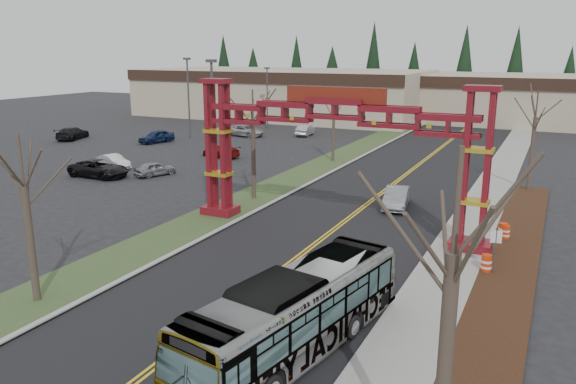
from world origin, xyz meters
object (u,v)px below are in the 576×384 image
Objects in this scene: bare_tree_right_near at (453,256)px; street_sign at (496,243)px; bare_tree_median_far at (334,109)px; parked_car_near_a at (155,169)px; bare_tree_median_near at (24,187)px; parked_car_far_a at (305,130)px; gateway_arch at (334,133)px; bare_tree_median_mid at (253,120)px; parked_car_near_b at (114,162)px; retail_building_east at (550,100)px; light_pole_near at (213,109)px; barrel_south at (486,264)px; barrel_mid at (503,231)px; bare_tree_right_far at (535,118)px; parked_car_mid_b at (156,136)px; parked_car_near_c at (99,168)px; light_pole_mid at (188,92)px; parked_car_mid_a at (221,151)px; transit_bus at (296,313)px; barrel_north at (505,233)px; retail_building_west at (284,93)px; light_pole_far at (267,93)px; parked_car_far_b at (245,131)px; silver_sedan at (397,198)px; parked_car_far_c at (72,133)px.

street_sign is (-0.46, 15.94, -4.86)m from bare_tree_right_near.
parked_car_near_a is at bearing -132.19° from bare_tree_median_far.
parked_car_far_a is at bearing 100.81° from bare_tree_median_near.
gateway_arch is 2.07× the size of bare_tree_right_near.
parked_car_near_b is at bearing 167.13° from bare_tree_median_mid.
light_pole_near reaches higher than retail_building_east.
street_sign reaches higher than barrel_south.
bare_tree_median_mid is 18.26m from barrel_mid.
bare_tree_median_mid reaches higher than bare_tree_right_far.
parked_car_near_c is at bearing -50.36° from parked_car_mid_b.
bare_tree_median_mid is (22.96, -17.46, 5.04)m from parked_car_mid_b.
light_pole_mid reaches higher than gateway_arch.
parked_car_near_a is 9.90m from parked_car_mid_a.
transit_bus is 38.83m from parked_car_mid_a.
parked_car_mid_b is at bearing 142.75° from bare_tree_median_mid.
barrel_north is at bearing 123.41° from parked_car_far_a.
parked_car_far_a is at bearing -56.65° from retail_building_west.
bare_tree_right_near is at bearing -30.38° from transit_bus.
light_pole_far is at bearing -71.65° from retail_building_west.
parked_car_far_b is at bearing -75.71° from retail_building_west.
silver_sedan is 36.38m from parked_car_mid_b.
light_pole_near is (-7.05, 5.56, -0.06)m from bare_tree_median_mid.
retail_building_west is 5.78× the size of bare_tree_median_mid.
parked_car_near_a is 0.37× the size of light_pole_near.
parked_car_near_a is 0.84× the size of parked_car_mid_a.
barrel_mid is (17.39, 17.68, -4.66)m from bare_tree_median_near.
retail_building_east reaches higher than barrel_mid.
street_sign is at bearing -91.39° from bare_tree_right_far.
parked_car_far_a is 4.44× the size of barrel_mid.
bare_tree_right_far is at bearing 138.67° from parked_car_far_a.
transit_bus reaches higher than parked_car_mid_a.
bare_tree_median_far is at bearing 117.51° from silver_sedan.
retail_building_west is 10.56× the size of silver_sedan.
parked_car_mid_a is 12.64m from parked_car_mid_b.
light_pole_mid is (-39.45, 10.74, -0.05)m from bare_tree_right_far.
retail_building_west is 64.54m from barrel_mid.
parked_car_near_b is at bearing -167.98° from bare_tree_right_far.
parked_car_far_a is (-21.42, 48.60, -0.82)m from transit_bus.
parked_car_near_b is at bearing 128.45° from parked_car_far_c.
transit_bus is 20.55m from silver_sedan.
bare_tree_right_far is 19.36m from street_sign.
transit_bus is (33.94, -67.62, -2.24)m from retail_building_west.
retail_building_east reaches higher than parked_car_near_a.
light_pole_near is at bearing -70.89° from light_pole_far.
street_sign is at bearing 72.95° from transit_bus.
transit_bus is 36.29m from bare_tree_median_far.
bare_tree_median_near is at bearing -90.00° from bare_tree_median_far.
barrel_north is at bearing 44.97° from bare_tree_median_near.
bare_tree_right_far is 8.77× the size of barrel_north.
parked_car_near_a is at bearing 168.77° from silver_sedan.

